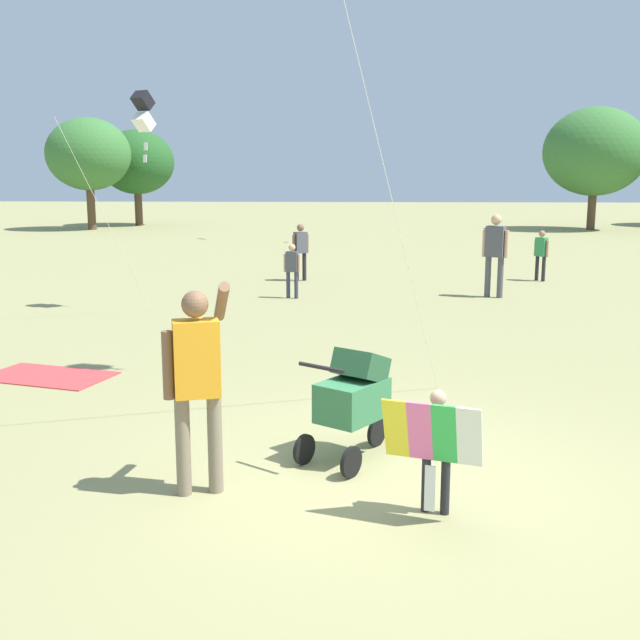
{
  "coord_description": "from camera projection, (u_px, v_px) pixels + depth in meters",
  "views": [
    {
      "loc": [
        -0.32,
        -6.34,
        2.62
      ],
      "look_at": [
        -0.64,
        0.53,
        1.3
      ],
      "focal_mm": 43.85,
      "sensor_mm": 36.0,
      "label": 1
    }
  ],
  "objects": [
    {
      "name": "ground_plane",
      "position": [
        392.0,
        481.0,
        6.7
      ],
      "size": [
        120.0,
        120.0,
        0.0
      ],
      "primitive_type": "plane",
      "color": "#938E5B"
    },
    {
      "name": "picnic_blanket",
      "position": [
        48.0,
        376.0,
        10.08
      ],
      "size": [
        1.79,
        1.34,
        0.02
      ],
      "primitive_type": "cube",
      "rotation": [
        0.0,
        0.0,
        -0.28
      ],
      "color": "#CC3D3D",
      "rests_on": "ground"
    },
    {
      "name": "stroller",
      "position": [
        354.0,
        395.0,
        7.13
      ],
      "size": [
        0.89,
        1.06,
        1.03
      ],
      "color": "black",
      "rests_on": "ground"
    },
    {
      "name": "child_with_butterfly_kite",
      "position": [
        436.0,
        440.0,
        5.93
      ],
      "size": [
        0.76,
        0.47,
        0.99
      ],
      "color": "#232328",
      "rests_on": "ground"
    },
    {
      "name": "person_kid_running",
      "position": [
        495.0,
        249.0,
        16.21
      ],
      "size": [
        0.51,
        0.38,
        1.73
      ],
      "color": "#4C4C51",
      "rests_on": "ground"
    },
    {
      "name": "person_sitting_far",
      "position": [
        301.0,
        247.0,
        18.68
      ],
      "size": [
        0.38,
        0.32,
        1.37
      ],
      "color": "#232328",
      "rests_on": "ground"
    },
    {
      "name": "person_red_shirt",
      "position": [
        541.0,
        251.0,
        18.69
      ],
      "size": [
        0.29,
        0.31,
        1.21
      ],
      "color": "#232328",
      "rests_on": "ground"
    },
    {
      "name": "person_adult_flyer",
      "position": [
        197.0,
        373.0,
        6.27
      ],
      "size": [
        0.56,
        0.61,
        1.77
      ],
      "color": "#7F705B",
      "rests_on": "ground"
    },
    {
      "name": "kite_orange_delta",
      "position": [
        143.0,
        112.0,
        14.18
      ],
      "size": [
        1.2,
        1.99,
        4.05
      ],
      "color": "black",
      "rests_on": "ground"
    },
    {
      "name": "person_couple_left",
      "position": [
        292.0,
        266.0,
        16.14
      ],
      "size": [
        0.36,
        0.2,
        1.13
      ],
      "color": "#33384C",
      "rests_on": "ground"
    }
  ]
}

